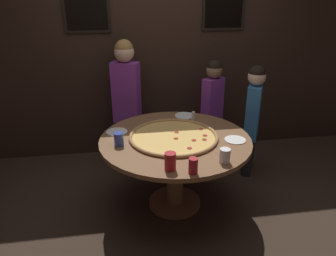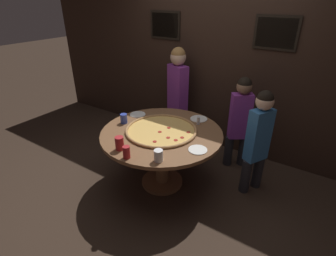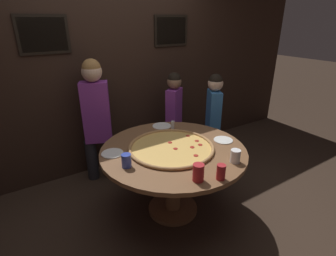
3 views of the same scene
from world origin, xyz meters
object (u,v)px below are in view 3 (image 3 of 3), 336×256
at_px(dining_table, 173,162).
at_px(drink_cup_beside_pizza, 198,173).
at_px(drink_cup_front_edge, 221,172).
at_px(white_plate_beside_cup, 112,153).
at_px(drink_cup_by_shaker, 235,156).
at_px(diner_far_left, 174,113).
at_px(diner_far_right, 213,116).
at_px(drink_cup_centre_back, 126,161).
at_px(giant_pizza, 171,147).
at_px(condiment_shaker, 173,125).
at_px(diner_side_right, 97,115).
at_px(white_plate_left_side, 162,126).
at_px(white_plate_near_front, 223,140).

height_order(dining_table, drink_cup_beside_pizza, drink_cup_beside_pizza).
distance_m(drink_cup_front_edge, white_plate_beside_cup, 1.03).
relative_size(drink_cup_by_shaker, diner_far_left, 0.09).
xyz_separation_m(white_plate_beside_cup, diner_far_right, (1.51, 0.29, -0.02)).
distance_m(dining_table, drink_cup_centre_back, 0.57).
xyz_separation_m(giant_pizza, drink_cup_by_shaker, (0.33, -0.52, 0.05)).
bearing_deg(dining_table, condiment_shaker, 57.07).
distance_m(giant_pizza, diner_far_left, 1.10).
bearing_deg(drink_cup_front_edge, drink_cup_centre_back, 133.85).
bearing_deg(drink_cup_front_edge, giant_pizza, 93.50).
xyz_separation_m(white_plate_beside_cup, diner_far_left, (1.16, 0.69, -0.03)).
height_order(dining_table, diner_far_right, diner_far_right).
bearing_deg(condiment_shaker, diner_side_right, 137.72).
xyz_separation_m(dining_table, white_plate_left_side, (0.20, 0.54, 0.15)).
bearing_deg(white_plate_near_front, white_plate_beside_cup, 162.08).
relative_size(drink_cup_centre_back, white_plate_near_front, 0.60).
distance_m(dining_table, drink_cup_front_edge, 0.67).
relative_size(drink_cup_beside_pizza, white_plate_near_front, 0.73).
relative_size(drink_cup_by_shaker, white_plate_near_front, 0.60).
bearing_deg(drink_cup_by_shaker, diner_far_left, 77.91).
bearing_deg(diner_far_right, giant_pizza, -35.22).
bearing_deg(drink_cup_by_shaker, white_plate_beside_cup, 139.52).
distance_m(drink_cup_by_shaker, diner_far_right, 1.22).
xyz_separation_m(dining_table, drink_cup_centre_back, (-0.52, -0.07, 0.21)).
bearing_deg(diner_far_left, diner_side_right, -40.23).
relative_size(drink_cup_by_shaker, diner_side_right, 0.08).
height_order(drink_cup_beside_pizza, diner_side_right, diner_side_right).
bearing_deg(drink_cup_beside_pizza, diner_far_right, 43.90).
relative_size(white_plate_near_front, diner_far_right, 0.15).
distance_m(drink_cup_beside_pizza, diner_far_right, 1.54).
xyz_separation_m(dining_table, white_plate_beside_cup, (-0.54, 0.22, 0.15)).
bearing_deg(diner_far_right, drink_cup_front_edge, -11.70).
xyz_separation_m(white_plate_left_side, diner_far_right, (0.77, -0.03, -0.02)).
height_order(dining_table, giant_pizza, giant_pizza).
bearing_deg(drink_cup_beside_pizza, white_plate_beside_cup, 117.37).
bearing_deg(drink_cup_centre_back, giant_pizza, 8.67).
bearing_deg(dining_table, diner_side_right, 111.97).
bearing_deg(diner_side_right, white_plate_beside_cup, 102.87).
xyz_separation_m(white_plate_beside_cup, white_plate_left_side, (0.74, 0.32, 0.00)).
bearing_deg(diner_side_right, white_plate_left_side, 164.15).
bearing_deg(drink_cup_centre_back, drink_cup_beside_pizza, -51.88).
bearing_deg(drink_cup_front_edge, white_plate_left_side, 81.50).
distance_m(giant_pizza, drink_cup_by_shaker, 0.62).
relative_size(drink_cup_beside_pizza, diner_far_left, 0.11).
bearing_deg(diner_side_right, white_plate_near_front, 151.59).
relative_size(drink_cup_centre_back, white_plate_beside_cup, 0.58).
bearing_deg(drink_cup_front_edge, drink_cup_by_shaker, 23.73).
bearing_deg(drink_cup_by_shaker, drink_cup_centre_back, 152.13).
bearing_deg(diner_far_right, drink_cup_centre_back, -40.97).
bearing_deg(condiment_shaker, white_plate_beside_cup, -167.00).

